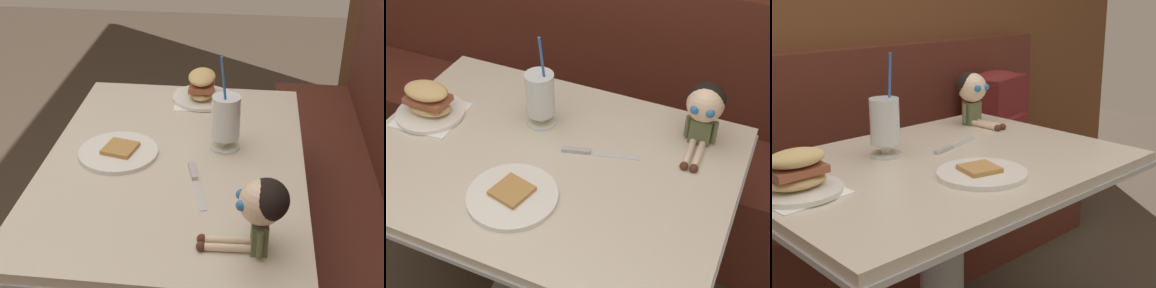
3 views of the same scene
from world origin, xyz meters
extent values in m
cube|color=beige|center=(0.00, 0.18, 0.72)|extent=(1.10, 0.80, 0.03)
cube|color=#B7BABF|center=(0.00, 0.18, 0.70)|extent=(1.11, 0.81, 0.02)
cylinder|color=#A5A8AD|center=(0.00, 0.18, 0.37)|extent=(0.14, 0.14, 0.65)
cylinder|color=white|center=(-0.01, 0.00, 0.75)|extent=(0.25, 0.25, 0.01)
cube|color=#B78447|center=(-0.01, 0.01, 0.76)|extent=(0.11, 0.11, 0.01)
cylinder|color=silver|center=(-0.09, 0.33, 0.74)|extent=(0.10, 0.10, 0.01)
cylinder|color=silver|center=(-0.09, 0.33, 0.77)|extent=(0.03, 0.03, 0.03)
cylinder|color=silver|center=(-0.09, 0.33, 0.85)|extent=(0.09, 0.09, 0.14)
cylinder|color=#E0DB6B|center=(-0.09, 0.33, 0.84)|extent=(0.08, 0.08, 0.12)
cylinder|color=blue|center=(-0.07, 0.33, 0.95)|extent=(0.01, 0.03, 0.22)
cube|color=white|center=(-0.43, 0.22, 0.74)|extent=(0.22, 0.22, 0.00)
cylinder|color=white|center=(-0.43, 0.22, 0.75)|extent=(0.22, 0.22, 0.01)
ellipsoid|color=tan|center=(-0.43, 0.22, 0.77)|extent=(0.15, 0.10, 0.04)
cube|color=#995138|center=(-0.43, 0.22, 0.80)|extent=(0.14, 0.09, 0.02)
ellipsoid|color=tan|center=(-0.43, 0.22, 0.83)|extent=(0.15, 0.10, 0.04)
cube|color=silver|center=(0.19, 0.28, 0.74)|extent=(0.14, 0.06, 0.00)
cube|color=#B2B5BA|center=(0.07, 0.25, 0.75)|extent=(0.09, 0.04, 0.01)
cube|color=#5B6642|center=(0.39, 0.44, 0.78)|extent=(0.07, 0.04, 0.08)
sphere|color=beige|center=(0.39, 0.44, 0.88)|extent=(0.11, 0.11, 0.11)
ellipsoid|color=black|center=(0.39, 0.46, 0.89)|extent=(0.12, 0.11, 0.10)
sphere|color=#2D6BB2|center=(0.37, 0.39, 0.88)|extent=(0.03, 0.03, 0.03)
sphere|color=#2D6BB2|center=(0.42, 0.40, 0.88)|extent=(0.03, 0.03, 0.03)
cylinder|color=beige|center=(0.38, 0.36, 0.75)|extent=(0.02, 0.12, 0.02)
cylinder|color=beige|center=(0.41, 0.36, 0.75)|extent=(0.02, 0.12, 0.02)
sphere|color=#4C2819|center=(0.38, 0.30, 0.75)|extent=(0.03, 0.03, 0.03)
sphere|color=#4C2819|center=(0.41, 0.30, 0.75)|extent=(0.03, 0.03, 0.03)
cylinder|color=#5B6642|center=(0.35, 0.44, 0.79)|extent=(0.02, 0.02, 0.07)
cylinder|color=#5B6642|center=(0.43, 0.45, 0.79)|extent=(0.02, 0.02, 0.07)
camera|label=1|loc=(1.45, 0.40, 1.64)|focal=51.61mm
camera|label=2|loc=(0.57, -0.86, 1.78)|focal=50.27mm
camera|label=3|loc=(-1.01, -0.97, 1.23)|focal=50.57mm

